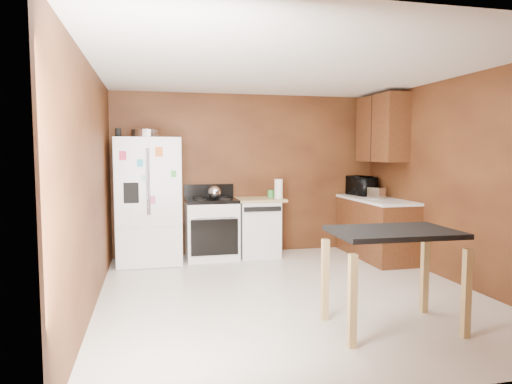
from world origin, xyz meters
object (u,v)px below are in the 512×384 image
object	(u,v)px
pen_cup	(118,133)
paper_towel	(279,189)
gas_range	(212,228)
kettle	(214,192)
dishwasher	(258,227)
island	(393,246)
microwave	(362,187)
toaster	(376,193)
roasting_pan	(147,134)
green_canister	(271,194)
refrigerator	(149,201)

from	to	relation	value
pen_cup	paper_towel	xyz separation A→B (m)	(2.32, 0.09, -0.82)
pen_cup	gas_range	size ratio (longest dim) A/B	0.11
paper_towel	gas_range	distance (m)	1.17
kettle	gas_range	size ratio (longest dim) A/B	0.18
kettle	dishwasher	size ratio (longest dim) A/B	0.22
dishwasher	island	distance (m)	3.19
paper_towel	microwave	world-z (taller)	paper_towel
gas_range	island	world-z (taller)	gas_range
kettle	dishwasher	world-z (taller)	kettle
toaster	paper_towel	bearing A→B (deg)	140.81
roasting_pan	pen_cup	xyz separation A→B (m)	(-0.38, -0.08, 0.01)
green_canister	gas_range	bearing A→B (deg)	-175.02
kettle	microwave	distance (m)	2.40
kettle	toaster	distance (m)	2.42
gas_range	paper_towel	bearing A→B (deg)	-5.16
paper_towel	gas_range	size ratio (longest dim) A/B	0.27
toaster	gas_range	distance (m)	2.52
toaster	microwave	distance (m)	0.57
roasting_pan	green_canister	xyz separation A→B (m)	(1.86, 0.18, -0.91)
roasting_pan	kettle	world-z (taller)	roasting_pan
toaster	gas_range	bearing A→B (deg)	145.95
paper_towel	green_canister	world-z (taller)	paper_towel
island	roasting_pan	bearing A→B (deg)	125.53
microwave	island	xyz separation A→B (m)	(-1.22, -3.14, -0.29)
green_canister	refrigerator	bearing A→B (deg)	-175.59
kettle	green_canister	bearing A→B (deg)	7.72
kettle	toaster	xyz separation A→B (m)	(2.37, -0.50, -0.02)
pen_cup	toaster	xyz separation A→B (m)	(3.71, -0.35, -0.88)
toaster	microwave	size ratio (longest dim) A/B	0.45
kettle	refrigerator	bearing A→B (deg)	-178.76
roasting_pan	kettle	xyz separation A→B (m)	(0.96, 0.06, -0.86)
roasting_pan	dishwasher	world-z (taller)	roasting_pan
pen_cup	microwave	xyz separation A→B (m)	(3.75, 0.21, -0.82)
refrigerator	gas_range	world-z (taller)	refrigerator
roasting_pan	refrigerator	xyz separation A→B (m)	(0.01, 0.04, -0.95)
kettle	gas_range	world-z (taller)	gas_range
pen_cup	paper_towel	bearing A→B (deg)	2.27
kettle	gas_range	distance (m)	0.54
kettle	pen_cup	bearing A→B (deg)	-173.89
dishwasher	paper_towel	bearing A→B (deg)	-21.36
gas_range	pen_cup	bearing A→B (deg)	-171.96
green_canister	island	world-z (taller)	green_canister
green_canister	gas_range	distance (m)	1.07
gas_range	toaster	bearing A→B (deg)	-12.52
kettle	toaster	size ratio (longest dim) A/B	0.87
kettle	toaster	world-z (taller)	kettle
kettle	island	xyz separation A→B (m)	(1.19, -3.07, -0.25)
roasting_pan	dishwasher	distance (m)	2.16
green_canister	refrigerator	world-z (taller)	refrigerator
pen_cup	gas_range	world-z (taller)	pen_cup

